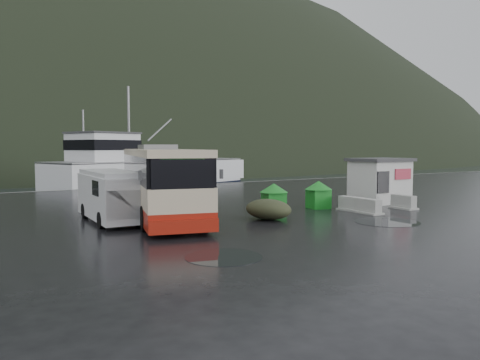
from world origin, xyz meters
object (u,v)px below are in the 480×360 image
coach_bus (160,216)px  dome_tent (268,219)px  waste_bin_left (274,212)px  jersey_barrier_b (403,209)px  fishing_trawler (153,179)px  white_van (111,221)px  waste_bin_right (318,208)px  jersey_barrier_a (368,213)px  ticket_kiosk (379,203)px  jersey_barrier_c (351,211)px

coach_bus → dome_tent: bearing=-30.5°
waste_bin_left → jersey_barrier_b: bearing=-22.2°
fishing_trawler → white_van: bearing=-136.0°
fishing_trawler → coach_bus: bearing=-131.5°
waste_bin_right → jersey_barrier_a: 3.15m
coach_bus → waste_bin_right: bearing=0.9°
coach_bus → dome_tent: (4.03, -3.95, 0.00)m
white_van → ticket_kiosk: bearing=-3.3°
dome_tent → ticket_kiosk: 10.16m
waste_bin_left → jersey_barrier_b: (7.07, -2.89, 0.00)m
white_van → waste_bin_right: white_van is taller
dome_tent → jersey_barrier_b: bearing=-5.3°
waste_bin_right → jersey_barrier_b: size_ratio=1.01×
waste_bin_left → ticket_kiosk: 8.16m
jersey_barrier_c → dome_tent: bearing=-178.3°
white_van → dome_tent: 7.55m
dome_tent → fishing_trawler: 31.40m
waste_bin_right → ticket_kiosk: (5.12, 0.03, 0.00)m
jersey_barrier_a → fishing_trawler: fishing_trawler is taller
waste_bin_left → jersey_barrier_a: 5.05m
waste_bin_right → jersey_barrier_a: (0.85, -3.04, 0.00)m
coach_bus → jersey_barrier_a: (9.73, -5.09, 0.00)m
waste_bin_left → jersey_barrier_a: waste_bin_left is taller
jersey_barrier_a → fishing_trawler: 31.98m
waste_bin_right → white_van: bearing=172.6°
coach_bus → fishing_trawler: bearing=83.6°
coach_bus → white_van: size_ratio=2.23×
dome_tent → waste_bin_left: bearing=48.8°
jersey_barrier_b → jersey_barrier_c: jersey_barrier_b is taller
jersey_barrier_b → fishing_trawler: size_ratio=0.05×
jersey_barrier_a → jersey_barrier_c: bearing=87.5°
waste_bin_left → waste_bin_right: 3.05m
ticket_kiosk → jersey_barrier_c: (-4.21, -1.75, 0.00)m
fishing_trawler → ticket_kiosk: bearing=-103.2°
white_van → dome_tent: (6.75, -3.39, 0.00)m
jersey_barrier_b → waste_bin_right: bearing=146.0°
jersey_barrier_a → fishing_trawler: size_ratio=0.05×
jersey_barrier_a → jersey_barrier_b: (3.18, 0.32, 0.00)m
coach_bus → white_van: coach_bus is taller
jersey_barrier_c → fishing_trawler: 30.66m
fishing_trawler → jersey_barrier_c: bearing=-111.5°
jersey_barrier_c → fishing_trawler: size_ratio=0.05×
jersey_barrier_a → coach_bus: bearing=152.4°
waste_bin_left → ticket_kiosk: (8.16, -0.14, 0.00)m
coach_bus → fishing_trawler: fishing_trawler is taller
ticket_kiosk → jersey_barrier_b: size_ratio=2.31×
jersey_barrier_a → jersey_barrier_b: size_ratio=1.00×
waste_bin_left → fishing_trawler: (4.11, 28.77, 0.00)m
ticket_kiosk → fishing_trawler: (-4.05, 28.91, 0.00)m
white_van → dome_tent: white_van is taller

